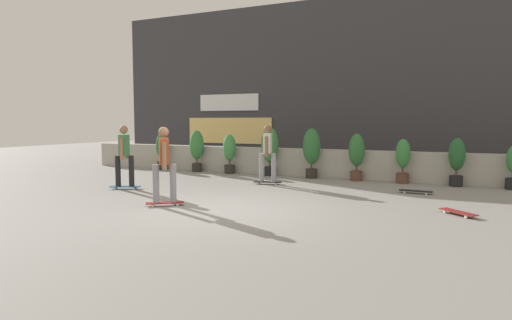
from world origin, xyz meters
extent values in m
plane|color=gray|center=(0.00, 0.00, 0.00)|extent=(48.00, 48.00, 0.00)
cube|color=#B2ADA3|center=(0.00, 6.00, 0.45)|extent=(18.00, 0.40, 0.90)
cube|color=#38383D|center=(0.00, 10.00, 3.25)|extent=(20.00, 2.00, 6.50)
cube|color=white|center=(-4.80, 8.96, 2.60)|extent=(2.80, 0.08, 0.70)
cube|color=#F2CC72|center=(-4.80, 8.97, 1.40)|extent=(4.00, 0.06, 1.10)
cylinder|color=#2D2823|center=(-5.78, 5.55, 0.15)|extent=(0.36, 0.36, 0.30)
cylinder|color=brown|center=(-5.78, 5.55, 0.38)|extent=(0.06, 0.06, 0.15)
ellipsoid|color=#2D6B33|center=(-5.78, 5.55, 0.90)|extent=(0.44, 0.44, 0.90)
cylinder|color=#2D2823|center=(-4.25, 5.55, 0.15)|extent=(0.36, 0.36, 0.30)
cylinder|color=brown|center=(-4.25, 5.55, 0.38)|extent=(0.06, 0.06, 0.15)
ellipsoid|color=#387F3D|center=(-4.25, 5.55, 0.97)|extent=(0.51, 0.51, 1.03)
cylinder|color=#2D2823|center=(-2.92, 5.55, 0.15)|extent=(0.36, 0.36, 0.30)
cylinder|color=brown|center=(-2.92, 5.55, 0.38)|extent=(0.06, 0.06, 0.15)
ellipsoid|color=#428C47|center=(-2.92, 5.55, 0.91)|extent=(0.44, 0.44, 0.91)
cylinder|color=black|center=(-1.40, 5.55, 0.15)|extent=(0.36, 0.36, 0.30)
cylinder|color=brown|center=(-1.40, 5.55, 0.38)|extent=(0.06, 0.06, 0.15)
ellipsoid|color=#387F3D|center=(-1.40, 5.55, 1.03)|extent=(0.57, 0.57, 1.16)
cylinder|color=#2D2823|center=(0.04, 5.55, 0.15)|extent=(0.36, 0.36, 0.30)
cylinder|color=brown|center=(0.04, 5.55, 0.38)|extent=(0.06, 0.06, 0.15)
ellipsoid|color=#2D6B33|center=(0.04, 5.55, 1.02)|extent=(0.55, 0.55, 1.13)
cylinder|color=brown|center=(1.47, 5.55, 0.15)|extent=(0.36, 0.36, 0.30)
cylinder|color=brown|center=(1.47, 5.55, 0.38)|extent=(0.06, 0.06, 0.15)
ellipsoid|color=#2D6B33|center=(1.47, 5.55, 0.94)|extent=(0.48, 0.48, 0.98)
cylinder|color=brown|center=(2.82, 5.55, 0.15)|extent=(0.36, 0.36, 0.30)
cylinder|color=brown|center=(2.82, 5.55, 0.38)|extent=(0.06, 0.06, 0.15)
ellipsoid|color=#387F3D|center=(2.82, 5.55, 0.87)|extent=(0.41, 0.41, 0.85)
cylinder|color=black|center=(4.25, 5.55, 0.15)|extent=(0.36, 0.36, 0.30)
cylinder|color=brown|center=(4.25, 5.55, 0.38)|extent=(0.06, 0.06, 0.15)
ellipsoid|color=#235B2D|center=(4.25, 5.55, 0.90)|extent=(0.44, 0.44, 0.90)
cube|color=maroon|center=(-1.34, -0.25, 0.07)|extent=(0.75, 0.65, 0.02)
cylinder|color=silver|center=(-1.50, -0.47, 0.03)|extent=(0.06, 0.06, 0.06)
cylinder|color=silver|center=(-1.59, -0.35, 0.03)|extent=(0.06, 0.06, 0.06)
cylinder|color=silver|center=(-1.09, -0.15, 0.03)|extent=(0.06, 0.06, 0.06)
cylinder|color=silver|center=(-1.19, -0.02, 0.03)|extent=(0.06, 0.06, 0.06)
cylinder|color=gray|center=(-1.48, -0.36, 0.49)|extent=(0.14, 0.14, 0.82)
cylinder|color=gray|center=(-1.20, -0.14, 0.49)|extent=(0.14, 0.14, 0.82)
cube|color=#B24C26|center=(-1.34, -0.25, 1.18)|extent=(0.38, 0.41, 0.56)
sphere|color=#9E7051|center=(-1.34, -0.25, 1.59)|extent=(0.22, 0.22, 0.22)
cylinder|color=#9E7051|center=(-1.20, -0.43, 1.10)|extent=(0.09, 0.09, 0.58)
cylinder|color=#9E7051|center=(-1.49, -0.06, 1.10)|extent=(0.09, 0.09, 0.58)
cube|color=black|center=(-0.66, 3.69, 0.07)|extent=(0.82, 0.39, 0.02)
cylinder|color=silver|center=(-0.43, 3.83, 0.03)|extent=(0.06, 0.04, 0.06)
cylinder|color=silver|center=(-0.39, 3.68, 0.03)|extent=(0.06, 0.04, 0.06)
cylinder|color=silver|center=(-0.94, 3.70, 0.03)|extent=(0.06, 0.04, 0.06)
cylinder|color=silver|center=(-0.90, 3.55, 0.03)|extent=(0.06, 0.04, 0.06)
cylinder|color=gray|center=(-0.49, 3.73, 0.49)|extent=(0.14, 0.14, 0.82)
cylinder|color=gray|center=(-0.84, 3.65, 0.49)|extent=(0.14, 0.14, 0.82)
cube|color=white|center=(-0.66, 3.69, 1.18)|extent=(0.28, 0.40, 0.56)
sphere|color=brown|center=(-0.66, 3.69, 1.59)|extent=(0.22, 0.22, 0.22)
cylinder|color=brown|center=(-0.72, 3.92, 1.10)|extent=(0.09, 0.09, 0.58)
cylinder|color=brown|center=(-0.61, 3.46, 1.10)|extent=(0.09, 0.09, 0.58)
cube|color=#266699|center=(-3.76, 1.24, 0.07)|extent=(0.81, 0.53, 0.02)
cylinder|color=silver|center=(-3.96, 1.06, 0.03)|extent=(0.06, 0.05, 0.06)
cylinder|color=silver|center=(-4.02, 1.20, 0.03)|extent=(0.06, 0.05, 0.06)
cylinder|color=silver|center=(-3.49, 1.28, 0.03)|extent=(0.06, 0.05, 0.06)
cylinder|color=silver|center=(-3.56, 1.43, 0.03)|extent=(0.06, 0.05, 0.06)
cylinder|color=black|center=(-3.92, 1.16, 0.49)|extent=(0.14, 0.14, 0.82)
cylinder|color=black|center=(-3.59, 1.32, 0.49)|extent=(0.14, 0.14, 0.82)
cube|color=#3F8C4C|center=(-3.76, 1.24, 1.18)|extent=(0.34, 0.41, 0.56)
sphere|color=#9E7051|center=(-3.76, 1.24, 1.59)|extent=(0.22, 0.22, 0.22)
cylinder|color=#9E7051|center=(-3.65, 1.03, 1.10)|extent=(0.09, 0.09, 0.58)
cylinder|color=#9E7051|center=(-3.86, 1.45, 1.10)|extent=(0.09, 0.09, 0.58)
cube|color=maroon|center=(4.38, 1.38, 0.07)|extent=(0.72, 0.69, 0.02)
cylinder|color=silver|center=(4.14, 1.50, 0.03)|extent=(0.06, 0.06, 0.06)
cylinder|color=silver|center=(4.25, 1.62, 0.03)|extent=(0.06, 0.06, 0.06)
cylinder|color=silver|center=(4.52, 1.14, 0.03)|extent=(0.06, 0.06, 0.06)
cylinder|color=silver|center=(4.63, 1.26, 0.03)|extent=(0.06, 0.06, 0.06)
cube|color=black|center=(3.37, 3.77, 0.07)|extent=(0.81, 0.23, 0.02)
cylinder|color=silver|center=(3.10, 3.70, 0.03)|extent=(0.06, 0.03, 0.06)
cylinder|color=silver|center=(3.11, 3.86, 0.03)|extent=(0.06, 0.03, 0.06)
cylinder|color=silver|center=(3.62, 3.68, 0.03)|extent=(0.06, 0.03, 0.06)
cylinder|color=silver|center=(3.63, 3.84, 0.03)|extent=(0.06, 0.03, 0.06)
camera|label=1|loc=(4.48, -8.00, 1.82)|focal=31.43mm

